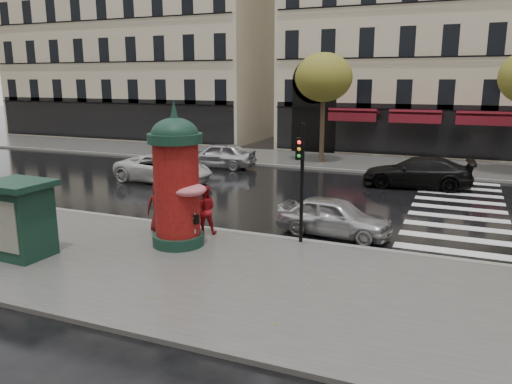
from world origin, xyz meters
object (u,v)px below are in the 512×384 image
at_px(car_silver, 334,217).
at_px(car_white, 164,168).
at_px(newsstand, 20,218).
at_px(car_black, 417,172).
at_px(traffic_light, 301,172).
at_px(car_far_silver, 218,155).
at_px(woman_red, 205,210).
at_px(woman_umbrella, 189,204).
at_px(man_burgundy, 160,207).
at_px(morris_column, 176,178).

xyz_separation_m(car_silver, car_white, (-10.06, 5.34, 0.06)).
bearing_deg(newsstand, car_black, 57.07).
bearing_deg(car_silver, newsstand, 132.32).
xyz_separation_m(traffic_light, car_black, (2.53, 10.45, -1.62)).
xyz_separation_m(newsstand, car_far_silver, (-1.76, 15.87, -0.50)).
relative_size(traffic_light, car_far_silver, 0.84).
relative_size(woman_red, car_silver, 0.42).
xyz_separation_m(woman_umbrella, car_black, (5.46, 12.15, -0.72)).
distance_m(woman_umbrella, car_silver, 4.90).
xyz_separation_m(man_burgundy, car_silver, (5.32, 2.23, -0.33)).
relative_size(newsstand, car_far_silver, 0.50).
relative_size(woman_umbrella, car_silver, 0.53).
relative_size(man_burgundy, car_white, 0.34).
distance_m(newsstand, car_far_silver, 15.98).
distance_m(newsstand, car_silver, 9.58).
height_order(woman_umbrella, car_far_silver, woman_umbrella).
bearing_deg(woman_umbrella, car_far_silver, 113.50).
height_order(woman_red, car_far_silver, woman_red).
bearing_deg(car_white, car_silver, -113.22).
bearing_deg(traffic_light, woman_umbrella, -149.80).
xyz_separation_m(car_silver, car_black, (1.82, 8.97, 0.09)).
bearing_deg(car_silver, car_white, 67.78).
bearing_deg(newsstand, traffic_light, 31.24).
height_order(woman_red, traffic_light, traffic_light).
relative_size(morris_column, car_silver, 1.15).
bearing_deg(man_burgundy, car_white, -85.82).
bearing_deg(car_far_silver, car_black, 77.25).
xyz_separation_m(woman_umbrella, man_burgundy, (-1.68, 0.94, -0.47)).
bearing_deg(car_white, newsstand, -163.08).
distance_m(man_burgundy, car_white, 8.94).
height_order(man_burgundy, car_black, man_burgundy).
bearing_deg(car_far_silver, woman_umbrella, 16.81).
bearing_deg(newsstand, morris_column, 35.96).
xyz_separation_m(woman_umbrella, car_far_silver, (-5.80, 13.35, -0.71)).
height_order(newsstand, car_black, newsstand).
relative_size(car_white, car_far_silver, 1.16).
xyz_separation_m(man_burgundy, car_white, (-4.75, 7.57, -0.28)).
bearing_deg(car_white, woman_umbrella, -138.22).
xyz_separation_m(morris_column, car_white, (-5.97, 8.44, -1.51)).
height_order(woman_umbrella, man_burgundy, woman_umbrella).
height_order(car_silver, car_far_silver, car_far_silver).
height_order(man_burgundy, morris_column, morris_column).
height_order(car_silver, car_black, car_black).
distance_m(woman_red, car_black, 12.19).
distance_m(morris_column, car_black, 13.52).
relative_size(woman_umbrella, man_burgundy, 1.18).
height_order(traffic_light, car_black, traffic_light).
bearing_deg(man_burgundy, newsstand, 27.82).
height_order(woman_umbrella, car_silver, woman_umbrella).
relative_size(woman_red, man_burgundy, 0.93).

